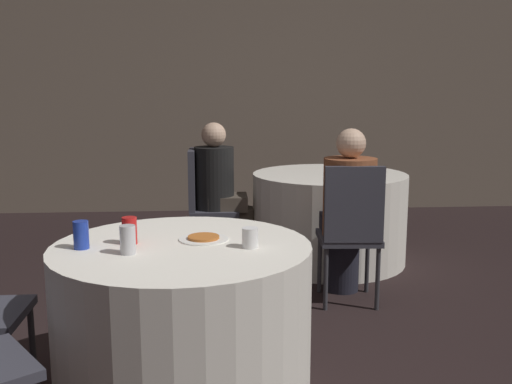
{
  "coord_description": "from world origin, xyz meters",
  "views": [
    {
      "loc": [
        0.11,
        -2.4,
        1.42
      ],
      "look_at": [
        0.34,
        0.84,
        0.85
      ],
      "focal_mm": 40.0,
      "sensor_mm": 36.0,
      "label": 1
    }
  ],
  "objects": [
    {
      "name": "pizza_plate_near",
      "position": [
        0.05,
        0.15,
        0.75
      ],
      "size": [
        0.23,
        0.23,
        0.02
      ],
      "color": "white",
      "rests_on": "table_near"
    },
    {
      "name": "table_near",
      "position": [
        -0.05,
        0.08,
        0.37
      ],
      "size": [
        1.16,
        1.16,
        0.75
      ],
      "color": "white",
      "rests_on": "ground_plane"
    },
    {
      "name": "soda_can_blue",
      "position": [
        -0.47,
        0.04,
        0.81
      ],
      "size": [
        0.07,
        0.07,
        0.12
      ],
      "color": "#1E38A5",
      "rests_on": "table_near"
    },
    {
      "name": "wall_back",
      "position": [
        0.0,
        4.44,
        1.4
      ],
      "size": [
        16.0,
        0.06,
        2.8
      ],
      "color": "#7A6B5B",
      "rests_on": "ground_plane"
    },
    {
      "name": "soda_can_red",
      "position": [
        -0.28,
        0.11,
        0.81
      ],
      "size": [
        0.07,
        0.07,
        0.12
      ],
      "color": "red",
      "rests_on": "table_near"
    },
    {
      "name": "cup_near",
      "position": [
        0.26,
        0.01,
        0.79
      ],
      "size": [
        0.07,
        0.07,
        0.09
      ],
      "color": "white",
      "rests_on": "table_near"
    },
    {
      "name": "person_black_shirt",
      "position": [
        0.17,
        2.26,
        0.59
      ],
      "size": [
        0.5,
        0.33,
        1.18
      ],
      "rotation": [
        0.0,
        0.0,
        -1.58
      ],
      "color": "#4C4238",
      "rests_on": "ground_plane"
    },
    {
      "name": "cup_far",
      "position": [
        1.28,
        2.39,
        0.79
      ],
      "size": [
        0.08,
        0.08,
        0.09
      ],
      "color": "silver",
      "rests_on": "table_far"
    },
    {
      "name": "soda_can_silver",
      "position": [
        -0.26,
        -0.06,
        0.81
      ],
      "size": [
        0.07,
        0.07,
        0.12
      ],
      "color": "silver",
      "rests_on": "table_near"
    },
    {
      "name": "table_far",
      "position": [
        1.06,
        2.25,
        0.37
      ],
      "size": [
        1.29,
        1.29,
        0.75
      ],
      "color": "white",
      "rests_on": "ground_plane"
    },
    {
      "name": "chair_far_south",
      "position": [
        0.99,
        1.19,
        0.57
      ],
      "size": [
        0.42,
        0.43,
        0.96
      ],
      "rotation": [
        0.0,
        0.0,
        -0.06
      ],
      "color": "#383842",
      "rests_on": "ground_plane"
    },
    {
      "name": "chair_far_west",
      "position": [
        -0.0,
        2.26,
        0.57
      ],
      "size": [
        0.41,
        0.4,
        0.96
      ],
      "rotation": [
        0.0,
        0.0,
        -1.58
      ],
      "color": "#383842",
      "rests_on": "ground_plane"
    },
    {
      "name": "person_floral_shirt",
      "position": [
        1.0,
        1.36,
        0.61
      ],
      "size": [
        0.36,
        0.52,
        1.18
      ],
      "rotation": [
        0.0,
        0.0,
        -0.06
      ],
      "color": "black",
      "rests_on": "ground_plane"
    }
  ]
}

